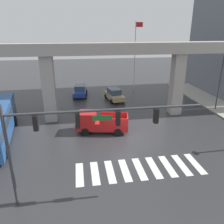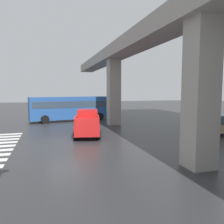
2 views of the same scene
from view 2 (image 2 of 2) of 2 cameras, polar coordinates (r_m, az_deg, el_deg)
ground_plane at (r=16.85m, az=-11.48°, el=-7.57°), size 120.00×120.00×0.00m
elevated_overpass at (r=18.13m, az=7.32°, el=15.96°), size 49.76×2.11×8.36m
pickup_truck at (r=19.15m, az=-6.31°, el=-2.91°), size 5.37×2.82×2.08m
city_bus at (r=28.50m, az=-9.67°, el=1.29°), size 4.02×11.05×2.99m
sedan_tan at (r=20.66m, az=24.50°, el=-3.14°), size 2.52×4.55×1.72m
sedan_blue at (r=26.13m, az=22.46°, el=-1.34°), size 2.30×4.46×1.72m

